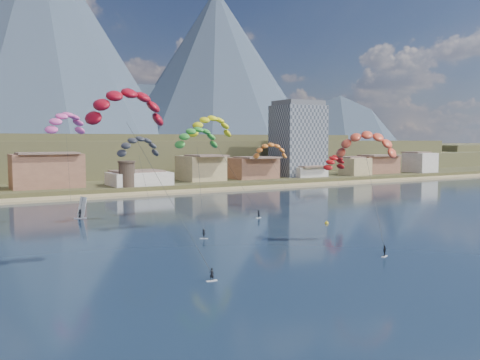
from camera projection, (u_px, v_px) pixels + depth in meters
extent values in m
plane|color=black|center=(361.00, 270.00, 69.12)|extent=(2400.00, 2400.00, 0.00)
cube|color=tan|center=(120.00, 195.00, 160.29)|extent=(2200.00, 12.00, 0.90)
cube|color=brown|center=(128.00, 155.00, 277.80)|extent=(320.00, 150.00, 15.00)
cube|color=brown|center=(428.00, 156.00, 376.04)|extent=(240.00, 120.00, 8.00)
cone|color=#2C3749|center=(39.00, 37.00, 828.02)|extent=(440.00, 440.00, 360.00)
cone|color=#2C3749|center=(217.00, 69.00, 947.52)|extent=(380.00, 380.00, 290.00)
cone|color=#2C3749|center=(331.00, 88.00, 1098.78)|extent=(340.00, 340.00, 250.00)
cone|color=#2C3749|center=(400.00, 100.00, 1219.42)|extent=(320.00, 320.00, 220.00)
cube|color=gray|center=(298.00, 141.00, 220.76)|extent=(20.00, 16.00, 30.00)
cube|color=#59595E|center=(298.00, 103.00, 219.52)|extent=(18.00, 14.40, 2.00)
cylinder|color=#47382D|center=(127.00, 175.00, 169.25)|extent=(5.20, 5.20, 8.00)
cylinder|color=#47382D|center=(127.00, 162.00, 168.91)|extent=(5.82, 5.82, 0.60)
cube|color=silver|center=(212.00, 281.00, 63.88)|extent=(1.41, 0.55, 0.09)
imported|color=black|center=(212.00, 274.00, 63.81)|extent=(0.61, 0.44, 1.58)
cylinder|color=#262626|center=(167.00, 194.00, 66.98)|extent=(0.05, 0.05, 23.57)
cube|color=silver|center=(258.00, 218.00, 115.44)|extent=(1.50, 0.71, 0.10)
imported|color=black|center=(258.00, 214.00, 115.37)|extent=(0.92, 0.78, 1.66)
cylinder|color=#262626|center=(234.00, 174.00, 117.15)|extent=(0.05, 0.05, 21.09)
cube|color=silver|center=(384.00, 256.00, 77.25)|extent=(1.49, 0.96, 0.10)
imported|color=black|center=(385.00, 251.00, 77.18)|extent=(1.05, 0.75, 1.65)
cylinder|color=#262626|center=(375.00, 199.00, 83.37)|extent=(0.05, 0.05, 19.16)
cube|color=silver|center=(204.00, 239.00, 91.19)|extent=(1.43, 1.15, 0.10)
imported|color=black|center=(204.00, 234.00, 91.12)|extent=(1.22, 1.10, 1.64)
cylinder|color=#262626|center=(200.00, 188.00, 95.43)|extent=(0.05, 0.05, 18.02)
cylinder|color=#262626|center=(72.00, 180.00, 101.37)|extent=(0.04, 0.04, 20.25)
cylinder|color=#262626|center=(146.00, 189.00, 107.25)|extent=(0.04, 0.04, 16.00)
cylinder|color=#262626|center=(279.00, 182.00, 133.25)|extent=(0.04, 0.04, 14.78)
cylinder|color=#262626|center=(344.00, 187.00, 137.57)|extent=(0.04, 0.04, 12.25)
cube|color=silver|center=(80.00, 218.00, 114.64)|extent=(2.80, 1.69, 0.13)
imported|color=black|center=(80.00, 214.00, 114.56)|extent=(1.10, 0.91, 1.93)
cube|color=white|center=(82.00, 207.00, 114.68)|extent=(2.01, 3.10, 4.62)
sphere|color=yellow|center=(327.00, 223.00, 107.66)|extent=(0.78, 0.78, 0.78)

